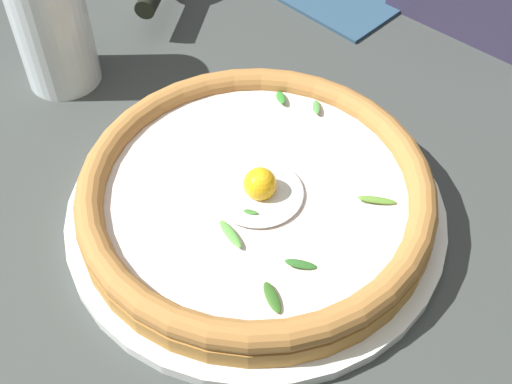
% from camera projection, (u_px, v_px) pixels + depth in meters
% --- Properties ---
extents(ground_plane, '(2.40, 2.40, 0.03)m').
position_uv_depth(ground_plane, '(256.00, 258.00, 0.58)').
color(ground_plane, '#393E3B').
rests_on(ground_plane, ground).
extents(pizza_plate, '(0.32, 0.32, 0.01)m').
position_uv_depth(pizza_plate, '(256.00, 212.00, 0.59)').
color(pizza_plate, white).
rests_on(pizza_plate, ground).
extents(pizza, '(0.30, 0.30, 0.05)m').
position_uv_depth(pizza, '(256.00, 194.00, 0.57)').
color(pizza, '#B77B35').
rests_on(pizza, pizza_plate).
extents(drinking_glass, '(0.07, 0.07, 0.13)m').
position_uv_depth(drinking_glass, '(54.00, 34.00, 0.67)').
color(drinking_glass, silver).
rests_on(drinking_glass, ground).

